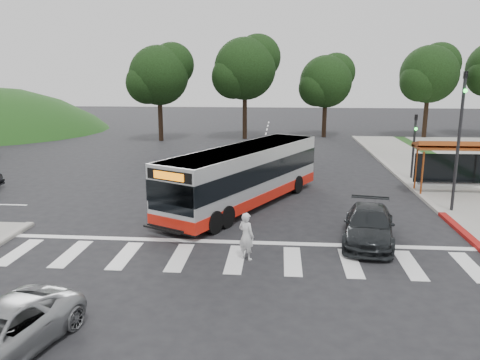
# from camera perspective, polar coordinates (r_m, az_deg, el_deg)

# --- Properties ---
(ground) EXTENTS (140.00, 140.00, 0.00)m
(ground) POSITION_cam_1_polar(r_m,az_deg,el_deg) (21.42, 0.71, -4.51)
(ground) COLOR black
(ground) RESTS_ON ground
(sidewalk_east) EXTENTS (4.00, 40.00, 0.12)m
(sidewalk_east) POSITION_cam_1_polar(r_m,az_deg,el_deg) (30.61, 22.88, -0.10)
(sidewalk_east) COLOR gray
(sidewalk_east) RESTS_ON ground
(curb_east) EXTENTS (0.30, 40.00, 0.15)m
(curb_east) POSITION_cam_1_polar(r_m,az_deg,el_deg) (30.04, 19.26, -0.00)
(curb_east) COLOR #9E9991
(curb_east) RESTS_ON ground
(curb_east_red) EXTENTS (0.32, 6.00, 0.15)m
(curb_east_red) POSITION_cam_1_polar(r_m,az_deg,el_deg) (20.85, 25.92, -6.13)
(curb_east_red) COLOR maroon
(curb_east_red) RESTS_ON ground
(crosswalk_ladder) EXTENTS (18.00, 2.60, 0.01)m
(crosswalk_ladder) POSITION_cam_1_polar(r_m,az_deg,el_deg) (16.73, -0.54, -9.61)
(crosswalk_ladder) COLOR silver
(crosswalk_ladder) RESTS_ON ground
(bus_shelter) EXTENTS (4.20, 1.60, 2.86)m
(bus_shelter) POSITION_cam_1_polar(r_m,az_deg,el_deg) (27.45, 24.72, 3.21)
(bus_shelter) COLOR #9F461A
(bus_shelter) RESTS_ON sidewalk_east
(traffic_signal_ne_tall) EXTENTS (0.18, 0.37, 6.50)m
(traffic_signal_ne_tall) POSITION_cam_1_polar(r_m,az_deg,el_deg) (23.48, 25.22, 5.49)
(traffic_signal_ne_tall) COLOR black
(traffic_signal_ne_tall) RESTS_ON ground
(traffic_signal_ne_short) EXTENTS (0.18, 0.37, 4.00)m
(traffic_signal_ne_short) POSITION_cam_1_polar(r_m,az_deg,el_deg) (30.26, 20.48, 4.62)
(traffic_signal_ne_short) COLOR black
(traffic_signal_ne_short) RESTS_ON ground
(tree_ne_a) EXTENTS (6.16, 5.74, 9.30)m
(tree_ne_a) POSITION_cam_1_polar(r_m,az_deg,el_deg) (50.60, 22.14, 11.97)
(tree_ne_a) COLOR black
(tree_ne_a) RESTS_ON parking_lot
(tree_north_a) EXTENTS (6.60, 6.15, 10.17)m
(tree_north_a) POSITION_cam_1_polar(r_m,az_deg,el_deg) (46.58, 0.71, 13.54)
(tree_north_a) COLOR black
(tree_north_a) RESTS_ON ground
(tree_north_b) EXTENTS (5.72, 5.33, 8.43)m
(tree_north_b) POSITION_cam_1_polar(r_m,az_deg,el_deg) (48.67, 10.51, 11.82)
(tree_north_b) COLOR black
(tree_north_b) RESTS_ON ground
(tree_north_c) EXTENTS (6.16, 5.74, 9.30)m
(tree_north_c) POSITION_cam_1_polar(r_m,az_deg,el_deg) (45.88, -9.75, 12.58)
(tree_north_c) COLOR black
(tree_north_c) RESTS_ON ground
(transit_bus) EXTENTS (7.29, 11.06, 2.89)m
(transit_bus) POSITION_cam_1_polar(r_m,az_deg,el_deg) (22.90, 0.59, 0.38)
(transit_bus) COLOR #B5B7BA
(transit_bus) RESTS_ON ground
(pedestrian) EXTENTS (0.75, 0.68, 1.71)m
(pedestrian) POSITION_cam_1_polar(r_m,az_deg,el_deg) (16.43, 0.76, -6.86)
(pedestrian) COLOR silver
(pedestrian) RESTS_ON ground
(dark_sedan) EXTENTS (2.67, 4.82, 1.32)m
(dark_sedan) POSITION_cam_1_polar(r_m,az_deg,el_deg) (18.84, 15.44, -5.35)
(dark_sedan) COLOR black
(dark_sedan) RESTS_ON ground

